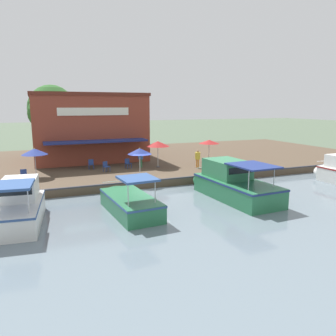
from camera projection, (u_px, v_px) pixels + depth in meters
name	position (u px, v px, depth m)	size (l,w,h in m)	color
ground_plane	(149.00, 190.00, 23.97)	(220.00, 220.00, 0.00)	#4C5B47
quay_deck	(114.00, 162.00, 33.92)	(22.00, 56.00, 0.60)	#4C3D2D
quay_edge_fender	(148.00, 181.00, 23.94)	(0.20, 50.40, 0.10)	#2D2D33
waterfront_restaurant	(87.00, 126.00, 34.32)	(11.43, 10.91, 6.66)	brown
patio_umbrella_near_quay_edge	(140.00, 151.00, 25.00)	(1.84, 1.84, 2.30)	#B7B7B7
patio_umbrella_by_entrance	(34.00, 152.00, 25.00)	(1.94, 1.94, 2.28)	#B7B7B7
patio_umbrella_mid_patio_left	(158.00, 144.00, 29.14)	(2.11, 2.11, 2.39)	#B7B7B7
patio_umbrella_back_row	(209.00, 142.00, 30.73)	(1.91, 1.91, 2.34)	#B7B7B7
cafe_chair_beside_entrance	(128.00, 163.00, 28.92)	(0.53, 0.53, 0.85)	navy
cafe_chair_far_corner_seat	(24.00, 174.00, 24.04)	(0.45, 0.45, 0.85)	navy
cafe_chair_back_row_seat	(91.00, 164.00, 28.48)	(0.48, 0.48, 0.85)	navy
cafe_chair_facing_river	(106.00, 166.00, 27.45)	(0.57, 0.57, 0.85)	navy
person_mid_patio	(198.00, 157.00, 28.89)	(0.46, 0.46, 1.62)	orange
person_near_entrance	(141.00, 157.00, 29.20)	(0.45, 0.45, 1.59)	#337547
motorboat_distant_upstream	(229.00, 183.00, 21.86)	(7.67, 3.04, 2.50)	#287047
motorboat_fourth_along	(20.00, 205.00, 17.11)	(6.08, 2.73, 2.40)	silver
motorboat_outer_channel	(127.00, 201.00, 18.83)	(6.02, 2.52, 2.30)	#287047
tree_upstream_bank	(50.00, 110.00, 35.61)	(5.32, 5.07, 7.71)	brown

